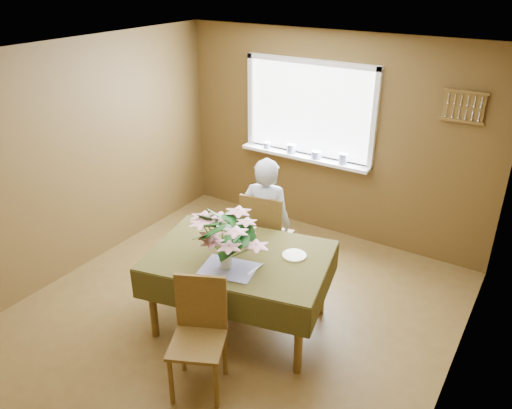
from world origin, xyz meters
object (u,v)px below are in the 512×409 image
Objects in this scene: chair_far at (265,235)px; flower_bouquet at (225,236)px; chair_near at (199,330)px; dining_table at (240,263)px; seated_woman at (266,224)px.

flower_bouquet is at bearing 91.72° from chair_far.
chair_far is at bearing 76.93° from chair_near.
dining_table is at bearing 75.01° from chair_near.
dining_table is 0.78m from chair_far.
dining_table is at bearing 93.93° from chair_far.
seated_woman is 1.04m from flower_bouquet.
flower_bouquet is at bearing -98.06° from dining_table.
seated_woman reaches higher than chair_far.
dining_table is at bearing 87.39° from seated_woman.
dining_table is 0.47m from flower_bouquet.
seated_woman is (0.02, -0.02, 0.15)m from chair_far.
dining_table is 3.27× the size of flower_bouquet.
dining_table is 0.81m from chair_near.
chair_far is 1.13m from flower_bouquet.
chair_far is 1.56m from chair_near.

